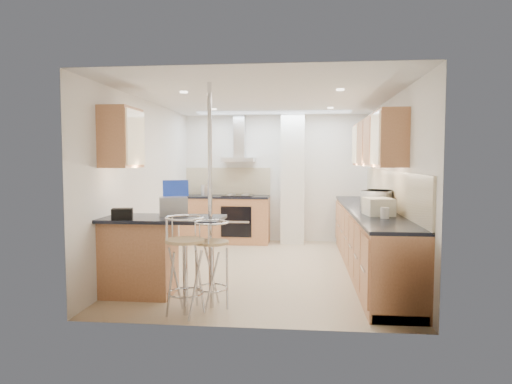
# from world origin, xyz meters

# --- Properties ---
(ground) EXTENTS (4.80, 4.80, 0.00)m
(ground) POSITION_xyz_m (0.00, 0.00, 0.00)
(ground) COLOR #D1B48B
(ground) RESTS_ON ground
(room_shell) EXTENTS (3.64, 4.84, 2.51)m
(room_shell) POSITION_xyz_m (0.32, 0.38, 1.54)
(room_shell) COLOR white
(room_shell) RESTS_ON ground
(right_counter) EXTENTS (0.63, 4.40, 0.92)m
(right_counter) POSITION_xyz_m (1.50, 0.00, 0.46)
(right_counter) COLOR #AD6E45
(right_counter) RESTS_ON ground
(back_counter) EXTENTS (1.70, 0.63, 0.92)m
(back_counter) POSITION_xyz_m (-0.95, 2.10, 0.46)
(back_counter) COLOR #AD6E45
(back_counter) RESTS_ON ground
(peninsula) EXTENTS (1.47, 0.72, 0.94)m
(peninsula) POSITION_xyz_m (-1.12, -1.45, 0.48)
(peninsula) COLOR #AD6E45
(peninsula) RESTS_ON ground
(microwave) EXTENTS (0.52, 0.60, 0.28)m
(microwave) POSITION_xyz_m (1.57, -0.31, 1.06)
(microwave) COLOR white
(microwave) RESTS_ON right_counter
(laptop) EXTENTS (0.39, 0.34, 0.23)m
(laptop) POSITION_xyz_m (-1.01, -1.30, 1.05)
(laptop) COLOR gray
(laptop) RESTS_ON peninsula
(bag) EXTENTS (0.26, 0.22, 0.12)m
(bag) POSITION_xyz_m (-1.50, -1.68, 1.00)
(bag) COLOR black
(bag) RESTS_ON peninsula
(bar_stool_near) EXTENTS (0.44, 0.44, 1.04)m
(bar_stool_near) POSITION_xyz_m (-0.66, -2.10, 0.52)
(bar_stool_near) COLOR tan
(bar_stool_near) RESTS_ON ground
(bar_stool_end) EXTENTS (0.54, 0.54, 0.96)m
(bar_stool_end) POSITION_xyz_m (-0.44, -1.83, 0.48)
(bar_stool_end) COLOR tan
(bar_stool_end) RESTS_ON ground
(jar_a) EXTENTS (0.13, 0.13, 0.17)m
(jar_a) POSITION_xyz_m (1.58, 0.97, 1.00)
(jar_a) COLOR white
(jar_a) RESTS_ON right_counter
(jar_b) EXTENTS (0.14, 0.14, 0.15)m
(jar_b) POSITION_xyz_m (1.56, 0.64, 0.99)
(jar_b) COLOR white
(jar_b) RESTS_ON right_counter
(jar_c) EXTENTS (0.18, 0.18, 0.22)m
(jar_c) POSITION_xyz_m (1.66, -0.31, 1.03)
(jar_c) COLOR #BEBB98
(jar_c) RESTS_ON right_counter
(jar_d) EXTENTS (0.12, 0.12, 0.13)m
(jar_d) POSITION_xyz_m (1.51, -1.15, 0.99)
(jar_d) COLOR white
(jar_d) RESTS_ON right_counter
(bread_bin) EXTENTS (0.37, 0.45, 0.21)m
(bread_bin) POSITION_xyz_m (1.49, -0.82, 1.03)
(bread_bin) COLOR white
(bread_bin) RESTS_ON right_counter
(kettle) EXTENTS (0.16, 0.16, 0.21)m
(kettle) POSITION_xyz_m (-1.37, 2.15, 1.02)
(kettle) COLOR silver
(kettle) RESTS_ON back_counter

